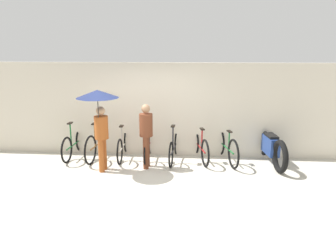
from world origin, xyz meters
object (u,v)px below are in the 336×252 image
at_px(parked_bicycle_4, 174,147).
at_px(motorcycle, 270,147).
at_px(parked_bicycle_0, 74,143).
at_px(parked_bicycle_3, 148,146).
at_px(parked_bicycle_5, 200,146).
at_px(parked_bicycle_2, 123,145).
at_px(parked_bicycle_1, 98,144).
at_px(parked_bicycle_6, 226,147).
at_px(pedestrian_center, 146,131).
at_px(pedestrian_leading, 99,109).

height_order(parked_bicycle_4, motorcycle, parked_bicycle_4).
xyz_separation_m(parked_bicycle_0, motorcycle, (5.14, -0.13, 0.07)).
distance_m(parked_bicycle_3, parked_bicycle_5, 1.35).
bearing_deg(parked_bicycle_2, parked_bicycle_0, 87.30).
relative_size(parked_bicycle_1, parked_bicycle_2, 1.06).
relative_size(parked_bicycle_0, parked_bicycle_2, 1.00).
xyz_separation_m(parked_bicycle_6, pedestrian_center, (-1.98, -0.64, 0.53)).
relative_size(parked_bicycle_0, pedestrian_leading, 0.86).
relative_size(parked_bicycle_6, pedestrian_center, 1.13).
height_order(parked_bicycle_3, pedestrian_center, pedestrian_center).
bearing_deg(parked_bicycle_0, parked_bicycle_5, -88.97).
bearing_deg(parked_bicycle_4, parked_bicycle_5, -76.96).
distance_m(parked_bicycle_3, parked_bicycle_4, 0.68).
xyz_separation_m(parked_bicycle_4, pedestrian_center, (-0.64, -0.58, 0.56)).
bearing_deg(pedestrian_center, parked_bicycle_5, -150.39).
height_order(parked_bicycle_2, parked_bicycle_5, parked_bicycle_2).
relative_size(parked_bicycle_2, parked_bicycle_3, 1.00).
xyz_separation_m(parked_bicycle_0, parked_bicycle_2, (1.35, -0.02, -0.00)).
relative_size(parked_bicycle_5, motorcycle, 0.81).
distance_m(parked_bicycle_5, pedestrian_leading, 2.81).
height_order(parked_bicycle_5, pedestrian_leading, pedestrian_leading).
xyz_separation_m(parked_bicycle_2, motorcycle, (3.79, -0.12, 0.07)).
bearing_deg(pedestrian_center, parked_bicycle_4, -135.63).
height_order(parked_bicycle_0, motorcycle, parked_bicycle_0).
height_order(parked_bicycle_1, pedestrian_leading, pedestrian_leading).
xyz_separation_m(parked_bicycle_4, motorcycle, (2.44, -0.04, 0.08)).
bearing_deg(pedestrian_leading, parked_bicycle_4, -145.27).
distance_m(parked_bicycle_1, pedestrian_center, 1.61).
distance_m(parked_bicycle_6, pedestrian_center, 2.15).
relative_size(parked_bicycle_2, pedestrian_center, 1.07).
bearing_deg(parked_bicycle_4, parked_bicycle_2, 90.76).
distance_m(parked_bicycle_1, parked_bicycle_2, 0.68).
height_order(parked_bicycle_6, motorcycle, parked_bicycle_6).
xyz_separation_m(parked_bicycle_4, parked_bicycle_5, (0.67, 0.11, 0.01)).
height_order(parked_bicycle_1, parked_bicycle_6, parked_bicycle_1).
xyz_separation_m(parked_bicycle_5, motorcycle, (1.77, -0.14, 0.07)).
height_order(parked_bicycle_6, pedestrian_center, pedestrian_center).
distance_m(parked_bicycle_6, pedestrian_leading, 3.37).
height_order(parked_bicycle_3, parked_bicycle_4, parked_bicycle_3).
bearing_deg(parked_bicycle_2, pedestrian_center, -135.02).
distance_m(parked_bicycle_1, pedestrian_leading, 1.55).
height_order(parked_bicycle_4, pedestrian_leading, pedestrian_leading).
distance_m(parked_bicycle_0, motorcycle, 5.14).
bearing_deg(parked_bicycle_2, motorcycle, -93.79).
distance_m(parked_bicycle_4, parked_bicycle_6, 1.35).
bearing_deg(pedestrian_leading, pedestrian_center, -155.17).
xyz_separation_m(parked_bicycle_0, parked_bicycle_5, (3.37, 0.01, 0.00)).
bearing_deg(pedestrian_center, pedestrian_leading, 22.04).
xyz_separation_m(parked_bicycle_2, pedestrian_center, (0.71, -0.66, 0.55)).
height_order(parked_bicycle_0, pedestrian_leading, pedestrian_leading).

